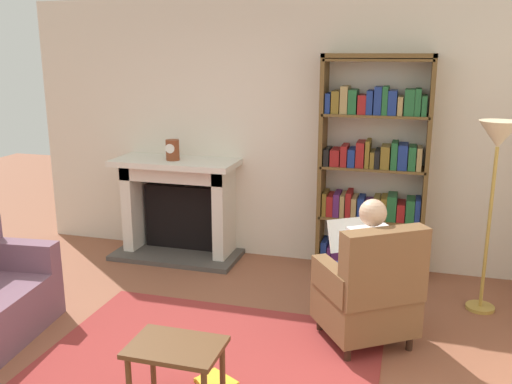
% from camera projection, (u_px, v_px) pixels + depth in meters
% --- Properties ---
extents(back_wall, '(5.60, 0.10, 2.70)m').
position_uv_depth(back_wall, '(283.00, 132.00, 5.75)').
color(back_wall, beige).
rests_on(back_wall, ground).
extents(area_rug, '(2.40, 1.80, 0.01)m').
position_uv_depth(area_rug, '(208.00, 361.00, 3.99)').
color(area_rug, maroon).
rests_on(area_rug, ground).
extents(fireplace, '(1.35, 0.64, 1.06)m').
position_uv_depth(fireplace, '(180.00, 204.00, 6.00)').
color(fireplace, '#4C4742').
rests_on(fireplace, ground).
extents(mantel_clock, '(0.14, 0.14, 0.21)m').
position_uv_depth(mantel_clock, '(173.00, 150.00, 5.76)').
color(mantel_clock, brown).
rests_on(mantel_clock, fireplace).
extents(bookshelf, '(1.03, 0.32, 2.15)m').
position_uv_depth(bookshelf, '(373.00, 171.00, 5.37)').
color(bookshelf, brown).
rests_on(bookshelf, ground).
extents(armchair_reading, '(0.88, 0.87, 0.97)m').
position_uv_depth(armchair_reading, '(370.00, 293.00, 4.13)').
color(armchair_reading, '#331E14').
rests_on(armchair_reading, ground).
extents(seated_reader, '(0.55, 0.59, 1.14)m').
position_uv_depth(seated_reader, '(363.00, 262.00, 4.19)').
color(seated_reader, white).
rests_on(seated_reader, ground).
extents(side_table, '(0.56, 0.39, 0.47)m').
position_uv_depth(side_table, '(176.00, 356.00, 3.33)').
color(side_table, brown).
rests_on(side_table, ground).
extents(scattered_books, '(0.31, 0.34, 0.03)m').
position_uv_depth(scattered_books, '(216.00, 384.00, 3.68)').
color(scattered_books, gold).
rests_on(scattered_books, area_rug).
extents(floor_lamp, '(0.32, 0.32, 1.63)m').
position_uv_depth(floor_lamp, '(497.00, 152.00, 4.48)').
color(floor_lamp, '#B7933F').
rests_on(floor_lamp, ground).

